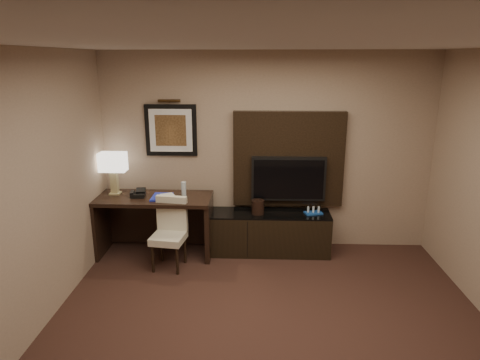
{
  "coord_description": "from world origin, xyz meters",
  "views": [
    {
      "loc": [
        -0.15,
        -3.25,
        2.59
      ],
      "look_at": [
        -0.34,
        1.8,
        1.15
      ],
      "focal_mm": 32.0,
      "sensor_mm": 36.0,
      "label": 1
    }
  ],
  "objects_px": {
    "table_lamp": "(114,175)",
    "desk_phone": "(138,194)",
    "desk_chair": "(168,237)",
    "tv": "(288,179)",
    "water_bottle": "(184,189)",
    "credenza": "(268,233)",
    "desk": "(155,225)",
    "ice_bucket": "(258,207)",
    "minibar_tray": "(313,211)"
  },
  "relations": [
    {
      "from": "table_lamp",
      "to": "desk_phone",
      "type": "height_order",
      "value": "table_lamp"
    },
    {
      "from": "desk_chair",
      "to": "table_lamp",
      "type": "bearing_deg",
      "value": 155.88
    },
    {
      "from": "tv",
      "to": "water_bottle",
      "type": "relative_size",
      "value": 5.14
    },
    {
      "from": "water_bottle",
      "to": "credenza",
      "type": "bearing_deg",
      "value": 2.85
    },
    {
      "from": "desk_phone",
      "to": "tv",
      "type": "bearing_deg",
      "value": 1.24
    },
    {
      "from": "desk",
      "to": "desk_phone",
      "type": "height_order",
      "value": "desk_phone"
    },
    {
      "from": "desk",
      "to": "desk_phone",
      "type": "bearing_deg",
      "value": -176.33
    },
    {
      "from": "ice_bucket",
      "to": "desk",
      "type": "bearing_deg",
      "value": -177.28
    },
    {
      "from": "desk_phone",
      "to": "minibar_tray",
      "type": "height_order",
      "value": "desk_phone"
    },
    {
      "from": "credenza",
      "to": "desk_chair",
      "type": "xyz_separation_m",
      "value": [
        -1.27,
        -0.5,
        0.13
      ]
    },
    {
      "from": "table_lamp",
      "to": "desk_phone",
      "type": "xyz_separation_m",
      "value": [
        0.34,
        -0.12,
        -0.22
      ]
    },
    {
      "from": "tv",
      "to": "minibar_tray",
      "type": "xyz_separation_m",
      "value": [
        0.34,
        -0.15,
        -0.4
      ]
    },
    {
      "from": "water_bottle",
      "to": "minibar_tray",
      "type": "relative_size",
      "value": 0.84
    },
    {
      "from": "ice_bucket",
      "to": "minibar_tray",
      "type": "relative_size",
      "value": 0.82
    },
    {
      "from": "table_lamp",
      "to": "minibar_tray",
      "type": "bearing_deg",
      "value": -0.24
    },
    {
      "from": "credenza",
      "to": "ice_bucket",
      "type": "distance_m",
      "value": 0.41
    },
    {
      "from": "table_lamp",
      "to": "ice_bucket",
      "type": "xyz_separation_m",
      "value": [
        1.93,
        -0.04,
        -0.42
      ]
    },
    {
      "from": "desk_phone",
      "to": "ice_bucket",
      "type": "distance_m",
      "value": 1.6
    },
    {
      "from": "minibar_tray",
      "to": "table_lamp",
      "type": "bearing_deg",
      "value": 179.76
    },
    {
      "from": "desk_phone",
      "to": "ice_bucket",
      "type": "bearing_deg",
      "value": -3.14
    },
    {
      "from": "desk",
      "to": "table_lamp",
      "type": "xyz_separation_m",
      "value": [
        -0.54,
        0.11,
        0.68
      ]
    },
    {
      "from": "desk",
      "to": "table_lamp",
      "type": "distance_m",
      "value": 0.88
    },
    {
      "from": "table_lamp",
      "to": "water_bottle",
      "type": "bearing_deg",
      "value": -3.75
    },
    {
      "from": "table_lamp",
      "to": "minibar_tray",
      "type": "relative_size",
      "value": 2.33
    },
    {
      "from": "desk",
      "to": "tv",
      "type": "relative_size",
      "value": 1.53
    },
    {
      "from": "credenza",
      "to": "minibar_tray",
      "type": "height_order",
      "value": "minibar_tray"
    },
    {
      "from": "tv",
      "to": "desk_phone",
      "type": "distance_m",
      "value": 2.02
    },
    {
      "from": "desk_phone",
      "to": "water_bottle",
      "type": "distance_m",
      "value": 0.61
    },
    {
      "from": "table_lamp",
      "to": "minibar_tray",
      "type": "distance_m",
      "value": 2.72
    },
    {
      "from": "desk_chair",
      "to": "ice_bucket",
      "type": "height_order",
      "value": "desk_chair"
    },
    {
      "from": "minibar_tray",
      "to": "desk",
      "type": "bearing_deg",
      "value": -177.47
    },
    {
      "from": "desk",
      "to": "tv",
      "type": "xyz_separation_m",
      "value": [
        1.8,
        0.24,
        0.61
      ]
    },
    {
      "from": "desk",
      "to": "desk_chair",
      "type": "height_order",
      "value": "desk_chair"
    },
    {
      "from": "desk",
      "to": "ice_bucket",
      "type": "height_order",
      "value": "desk"
    },
    {
      "from": "credenza",
      "to": "desk_phone",
      "type": "relative_size",
      "value": 9.18
    },
    {
      "from": "tv",
      "to": "desk_phone",
      "type": "bearing_deg",
      "value": -172.85
    },
    {
      "from": "desk_phone",
      "to": "credenza",
      "type": "bearing_deg",
      "value": -2.25
    },
    {
      "from": "tv",
      "to": "ice_bucket",
      "type": "distance_m",
      "value": 0.57
    },
    {
      "from": "desk",
      "to": "table_lamp",
      "type": "bearing_deg",
      "value": 169.59
    },
    {
      "from": "credenza",
      "to": "ice_bucket",
      "type": "height_order",
      "value": "ice_bucket"
    },
    {
      "from": "desk",
      "to": "water_bottle",
      "type": "height_order",
      "value": "water_bottle"
    },
    {
      "from": "table_lamp",
      "to": "ice_bucket",
      "type": "distance_m",
      "value": 1.98
    },
    {
      "from": "desk_phone",
      "to": "water_bottle",
      "type": "xyz_separation_m",
      "value": [
        0.6,
        0.05,
        0.05
      ]
    },
    {
      "from": "tv",
      "to": "water_bottle",
      "type": "distance_m",
      "value": 1.42
    },
    {
      "from": "desk_chair",
      "to": "ice_bucket",
      "type": "xyz_separation_m",
      "value": [
        1.13,
        0.47,
        0.25
      ]
    },
    {
      "from": "ice_bucket",
      "to": "minibar_tray",
      "type": "height_order",
      "value": "ice_bucket"
    },
    {
      "from": "desk",
      "to": "credenza",
      "type": "distance_m",
      "value": 1.54
    },
    {
      "from": "water_bottle",
      "to": "desk_phone",
      "type": "bearing_deg",
      "value": -174.81
    },
    {
      "from": "tv",
      "to": "ice_bucket",
      "type": "xyz_separation_m",
      "value": [
        -0.41,
        -0.17,
        -0.35
      ]
    },
    {
      "from": "desk",
      "to": "table_lamp",
      "type": "height_order",
      "value": "table_lamp"
    }
  ]
}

